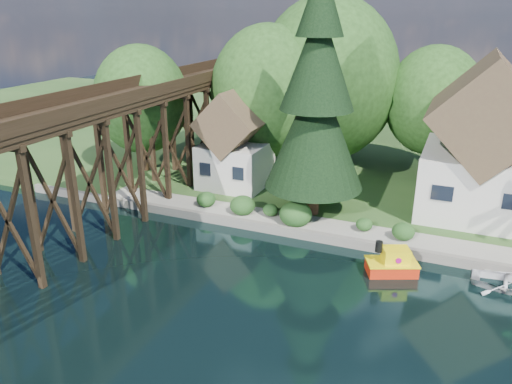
# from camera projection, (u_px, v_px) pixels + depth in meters

# --- Properties ---
(ground) EXTENTS (140.00, 140.00, 0.00)m
(ground) POSITION_uv_depth(u_px,v_px,m) (314.00, 315.00, 24.63)
(ground) COLOR black
(ground) RESTS_ON ground
(bank) EXTENTS (140.00, 52.00, 0.50)m
(bank) POSITION_uv_depth(u_px,v_px,m) (404.00, 144.00, 53.88)
(bank) COLOR #2A4D1E
(bank) RESTS_ON ground
(seawall) EXTENTS (60.00, 0.40, 0.62)m
(seawall) POSITION_uv_depth(u_px,v_px,m) (416.00, 254.00, 29.97)
(seawall) COLOR slate
(seawall) RESTS_ON ground
(promenade) EXTENTS (50.00, 2.60, 0.06)m
(promenade) POSITION_uv_depth(u_px,v_px,m) (453.00, 248.00, 30.29)
(promenade) COLOR gray
(promenade) RESTS_ON bank
(trestle_bridge) EXTENTS (4.12, 44.18, 9.30)m
(trestle_bridge) POSITION_uv_depth(u_px,v_px,m) (107.00, 150.00, 33.00)
(trestle_bridge) COLOR black
(trestle_bridge) RESTS_ON ground
(house_left) EXTENTS (7.64, 8.64, 11.02)m
(house_left) POSITION_uv_depth(u_px,v_px,m) (482.00, 149.00, 34.08)
(house_left) COLOR silver
(house_left) RESTS_ON bank
(shed) EXTENTS (5.09, 5.40, 7.85)m
(shed) POSITION_uv_depth(u_px,v_px,m) (235.00, 146.00, 39.78)
(shed) COLOR silver
(shed) RESTS_ON bank
(bg_trees) EXTENTS (49.90, 13.30, 10.57)m
(bg_trees) POSITION_uv_depth(u_px,v_px,m) (405.00, 99.00, 40.03)
(bg_trees) COLOR #382314
(bg_trees) RESTS_ON bank
(shrubs) EXTENTS (15.76, 2.47, 1.70)m
(shrubs) POSITION_uv_depth(u_px,v_px,m) (288.00, 211.00, 33.85)
(shrubs) COLOR #1E4217
(shrubs) RESTS_ON bank
(conifer) EXTENTS (6.74, 6.74, 16.59)m
(conifer) POSITION_uv_depth(u_px,v_px,m) (317.00, 101.00, 32.60)
(conifer) COLOR #382314
(conifer) RESTS_ON bank
(tugboat) EXTENTS (3.21, 2.54, 2.05)m
(tugboat) POSITION_uv_depth(u_px,v_px,m) (392.00, 263.00, 28.26)
(tugboat) COLOR red
(tugboat) RESTS_ON ground
(boat_white_a) EXTENTS (4.18, 3.08, 0.84)m
(boat_white_a) POSITION_uv_depth(u_px,v_px,m) (511.00, 282.00, 26.75)
(boat_white_a) COLOR silver
(boat_white_a) RESTS_ON ground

